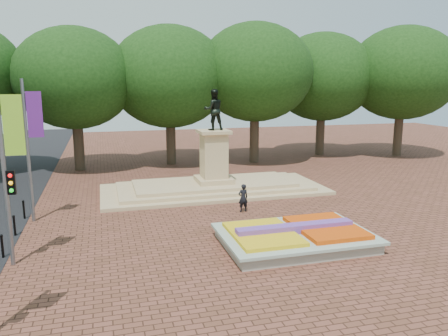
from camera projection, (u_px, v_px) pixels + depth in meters
name	position (u px, v px, depth m)	size (l,w,h in m)	color
ground	(257.00, 232.00, 20.27)	(90.00, 90.00, 0.00)	brown
flower_bed	(295.00, 236.00, 18.58)	(6.30, 4.30, 0.91)	gray
monument	(214.00, 178.00, 27.65)	(14.00, 6.00, 6.40)	tan
tree_row_back	(211.00, 84.00, 36.60)	(44.80, 8.80, 10.43)	#382B1E
banner_poles	(6.00, 166.00, 15.61)	(0.88, 11.17, 7.00)	slate
pedestrian	(243.00, 198.00, 23.26)	(0.55, 0.36, 1.52)	black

